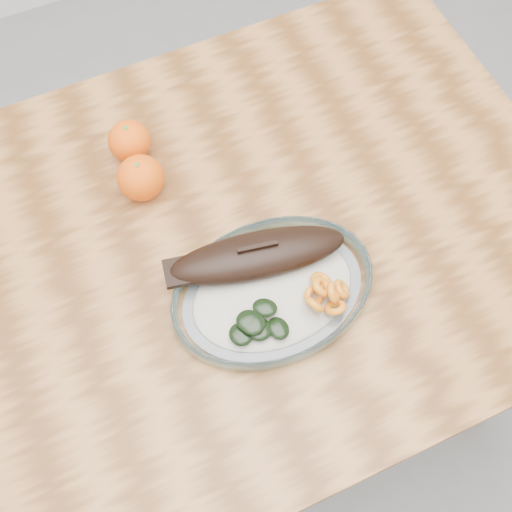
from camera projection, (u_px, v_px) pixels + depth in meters
name	position (u px, v px, depth m)	size (l,w,h in m)	color
ground	(225.00, 380.00, 1.66)	(3.00, 3.00, 0.00)	slate
dining_table	(208.00, 276.00, 1.08)	(1.20, 0.80, 0.75)	brown
plated_meal	(272.00, 288.00, 0.94)	(0.56, 0.55, 0.08)	white
orange_left	(129.00, 141.00, 1.04)	(0.07, 0.07, 0.07)	#F23C04
orange_right	(141.00, 178.00, 1.00)	(0.07, 0.07, 0.07)	#F23C04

